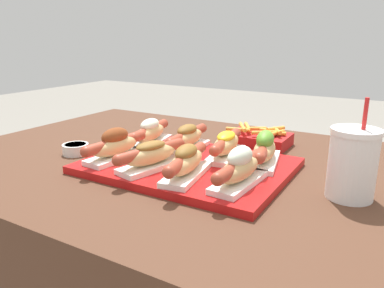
% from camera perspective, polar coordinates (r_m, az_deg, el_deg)
% --- Properties ---
extents(patio_table, '(1.48, 0.89, 0.70)m').
position_cam_1_polar(patio_table, '(1.10, 3.88, -20.95)').
color(patio_table, '#4C2D1E').
rests_on(patio_table, ground_plane).
extents(serving_tray, '(0.47, 0.35, 0.02)m').
position_cam_1_polar(serving_tray, '(0.90, -0.64, -3.31)').
color(serving_tray, '#B71414').
rests_on(serving_tray, patio_table).
extents(hot_dog_0, '(0.07, 0.20, 0.08)m').
position_cam_1_polar(hot_dog_0, '(0.92, -11.58, -0.20)').
color(hot_dog_0, white).
rests_on(hot_dog_0, serving_tray).
extents(hot_dog_1, '(0.10, 0.20, 0.06)m').
position_cam_1_polar(hot_dog_1, '(0.85, -6.27, -1.67)').
color(hot_dog_1, white).
rests_on(hot_dog_1, serving_tray).
extents(hot_dog_2, '(0.08, 0.20, 0.07)m').
position_cam_1_polar(hot_dog_2, '(0.79, -0.88, -2.73)').
color(hot_dog_2, white).
rests_on(hot_dog_2, serving_tray).
extents(hot_dog_3, '(0.07, 0.20, 0.08)m').
position_cam_1_polar(hot_dog_3, '(0.76, 7.27, -3.67)').
color(hot_dog_3, white).
rests_on(hot_dog_3, serving_tray).
extents(hot_dog_4, '(0.08, 0.20, 0.07)m').
position_cam_1_polar(hot_dog_4, '(1.04, -6.40, 1.75)').
color(hot_dog_4, white).
rests_on(hot_dog_4, serving_tray).
extents(hot_dog_5, '(0.07, 0.20, 0.07)m').
position_cam_1_polar(hot_dog_5, '(0.98, -0.74, 0.93)').
color(hot_dog_5, white).
rests_on(hot_dog_5, serving_tray).
extents(hot_dog_6, '(0.08, 0.20, 0.06)m').
position_cam_1_polar(hot_dog_6, '(0.93, 5.21, -0.07)').
color(hot_dog_6, white).
rests_on(hot_dog_6, serving_tray).
extents(hot_dog_7, '(0.09, 0.20, 0.08)m').
position_cam_1_polar(hot_dog_7, '(0.89, 11.00, -0.79)').
color(hot_dog_7, white).
rests_on(hot_dog_7, serving_tray).
extents(sauce_bowl, '(0.07, 0.07, 0.03)m').
position_cam_1_polar(sauce_bowl, '(1.06, -17.31, -0.65)').
color(sauce_bowl, silver).
rests_on(sauce_bowl, patio_table).
extents(drink_cup, '(0.09, 0.09, 0.20)m').
position_cam_1_polar(drink_cup, '(0.79, 23.26, -2.76)').
color(drink_cup, white).
rests_on(drink_cup, patio_table).
extents(fries_basket, '(0.17, 0.12, 0.06)m').
position_cam_1_polar(fries_basket, '(1.11, 10.19, 0.83)').
color(fries_basket, '#B21919').
rests_on(fries_basket, patio_table).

